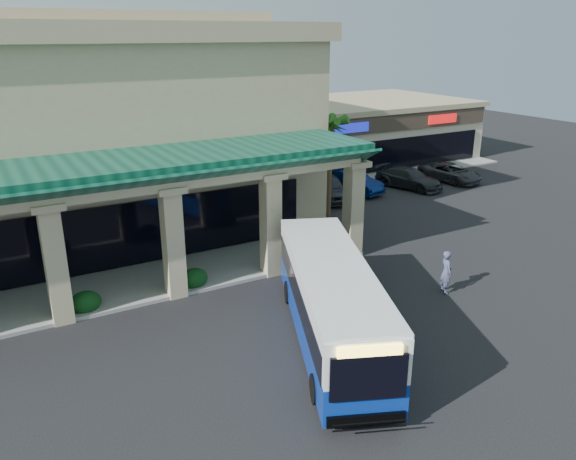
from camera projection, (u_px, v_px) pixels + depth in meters
ground at (302, 331)px, 20.71m from camera, size 110.00×110.00×0.00m
main_building at (2, 132)px, 28.15m from camera, size 30.80×14.80×11.35m
arcade at (33, 241)px, 21.57m from camera, size 30.00×6.20×5.70m
strip_mall at (337, 131)px, 47.95m from camera, size 22.50×12.50×4.90m
palm_0 at (330, 162)px, 32.59m from camera, size 2.40×2.40×6.60m
palm_1 at (316, 157)px, 35.64m from camera, size 2.40×2.40×5.80m
broadleaf_tree at (253, 154)px, 38.96m from camera, size 2.60×2.60×4.81m
transit_bus at (331, 303)px, 19.66m from camera, size 6.39×10.75×2.97m
pedestrian at (446, 272)px, 23.52m from camera, size 0.64×0.79×1.88m
car_silver at (329, 188)px, 36.77m from camera, size 3.46×5.07×1.60m
car_white at (352, 181)px, 38.42m from camera, size 2.66×4.89×1.53m
car_red at (409, 178)px, 39.49m from camera, size 3.40×5.28×1.42m
car_gray at (450, 172)px, 41.29m from camera, size 2.92×5.05×1.32m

